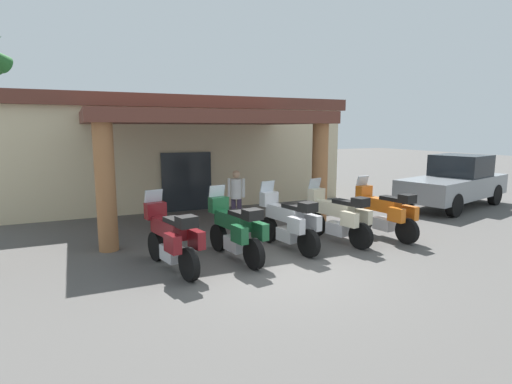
% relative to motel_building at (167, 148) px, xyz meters
% --- Properties ---
extents(ground_plane, '(80.00, 80.00, 0.00)m').
position_rel_motel_building_xyz_m(ground_plane, '(-0.11, -9.99, -2.10)').
color(ground_plane, '#514F4C').
extents(motel_building, '(13.69, 11.60, 4.11)m').
position_rel_motel_building_xyz_m(motel_building, '(0.00, 0.00, 0.00)').
color(motel_building, beige).
rests_on(motel_building, ground_plane).
extents(motorcycle_maroon, '(0.88, 2.20, 1.61)m').
position_rel_motel_building_xyz_m(motorcycle_maroon, '(-2.23, -9.14, -1.40)').
color(motorcycle_maroon, black).
rests_on(motorcycle_maroon, ground_plane).
extents(motorcycle_green, '(0.79, 2.21, 1.61)m').
position_rel_motel_building_xyz_m(motorcycle_green, '(-0.76, -9.09, -1.40)').
color(motorcycle_green, black).
rests_on(motorcycle_green, ground_plane).
extents(motorcycle_silver, '(0.83, 2.21, 1.61)m').
position_rel_motel_building_xyz_m(motorcycle_silver, '(0.71, -8.93, -1.40)').
color(motorcycle_silver, black).
rests_on(motorcycle_silver, ground_plane).
extents(motorcycle_cream, '(0.89, 2.20, 1.61)m').
position_rel_motel_building_xyz_m(motorcycle_cream, '(2.17, -8.97, -1.40)').
color(motorcycle_cream, black).
rests_on(motorcycle_cream, ground_plane).
extents(motorcycle_orange, '(0.74, 2.21, 1.61)m').
position_rel_motel_building_xyz_m(motorcycle_orange, '(3.64, -9.11, -1.40)').
color(motorcycle_orange, black).
rests_on(motorcycle_orange, ground_plane).
extents(pedestrian, '(0.46, 0.33, 1.70)m').
position_rel_motel_building_xyz_m(pedestrian, '(0.55, -6.12, -1.12)').
color(pedestrian, '#3F334C').
rests_on(pedestrian, ground_plane).
extents(pickup_truck_gray, '(5.50, 3.06, 1.95)m').
position_rel_motel_building_xyz_m(pickup_truck_gray, '(9.17, -6.95, -1.17)').
color(pickup_truck_gray, black).
rests_on(pickup_truck_gray, ground_plane).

